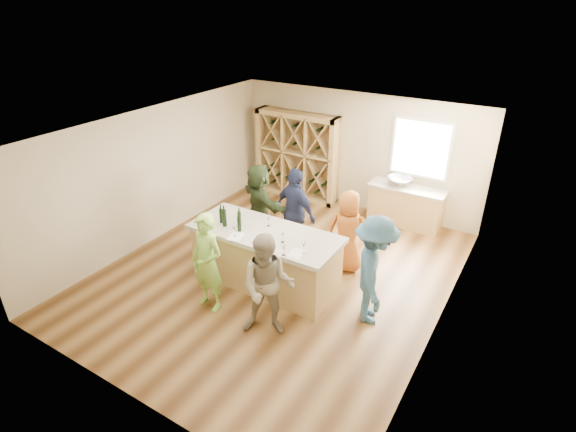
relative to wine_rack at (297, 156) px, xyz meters
The scene contains 34 objects.
floor 3.78m from the wine_rack, 65.36° to the right, with size 6.00×7.00×0.10m, color brown.
ceiling 4.00m from the wine_rack, 65.36° to the right, with size 6.00×7.00×0.10m, color white.
wall_back 1.56m from the wine_rack, 10.57° to the left, with size 6.00×0.10×2.80m, color #BEAC8A.
wall_front 6.99m from the wine_rack, 77.60° to the right, with size 6.00×0.10×2.80m, color #BEAC8A.
wall_left 3.63m from the wine_rack, 115.36° to the right, with size 0.10×7.00×2.80m, color #BEAC8A.
wall_right 5.61m from the wine_rack, 35.70° to the right, with size 0.10×7.00×2.80m, color #BEAC8A.
window_frame 3.08m from the wine_rack, ahead, with size 1.30×0.06×1.30m, color white.
window_pane 3.07m from the wine_rack, ahead, with size 1.18×0.01×1.18m, color white.
wine_rack is the anchor object (origin of this frame).
back_counter_base 2.98m from the wine_rack, ahead, with size 1.60×0.58×0.86m, color tan.
back_counter_top 2.91m from the wine_rack, ahead, with size 1.70×0.62×0.06m, color #B2A793.
sink 2.70m from the wine_rack, ahead, with size 0.54×0.54×0.19m, color silver.
faucet 2.70m from the wine_rack, ahead, with size 0.02×0.02×0.30m, color silver.
tasting_counter_base 4.00m from the wine_rack, 67.94° to the right, with size 2.60×1.00×1.00m, color tan.
tasting_counter_top 3.96m from the wine_rack, 67.94° to the right, with size 2.72×1.12×0.08m, color #B2A793.
wine_bottle_a 3.85m from the wine_rack, 80.53° to the right, with size 0.07×0.07×0.27m, color black.
wine_bottle_b 3.95m from the wine_rack, 78.79° to the right, with size 0.08×0.08×0.32m, color black.
wine_bottle_c 3.86m from the wine_rack, 75.12° to the right, with size 0.07×0.07×0.27m, color black.
wine_bottle_d 4.04m from the wine_rack, 74.14° to the right, with size 0.07×0.07×0.28m, color black.
wine_glass_a 4.23m from the wine_rack, 74.33° to the right, with size 0.07×0.07×0.19m, color white.
wine_glass_b 4.50m from the wine_rack, 67.32° to the right, with size 0.07×0.07×0.19m, color white.
wine_glass_c 4.71m from the wine_rack, 62.28° to the right, with size 0.06×0.06×0.17m, color white.
wine_glass_d 4.30m from the wine_rack, 62.96° to the right, with size 0.06×0.06×0.16m, color white.
wine_glass_e 4.63m from the wine_rack, 58.48° to the right, with size 0.08×0.08×0.20m, color white.
tasting_menu_a 4.24m from the wine_rack, 73.98° to the right, with size 0.23×0.31×0.00m, color white.
tasting_menu_b 4.40m from the wine_rack, 66.99° to the right, with size 0.22×0.30×0.00m, color white.
tasting_menu_c 4.65m from the wine_rack, 59.86° to the right, with size 0.22×0.30×0.00m, color white.
person_near_left 4.84m from the wine_rack, 77.33° to the right, with size 0.63×0.46×1.74m, color #8CC64C.
person_near_right 5.25m from the wine_rack, 64.49° to the right, with size 0.84×0.46×1.72m, color gray.
person_server 5.03m from the wine_rack, 45.84° to the right, with size 1.20×0.56×1.86m, color #335972.
person_far_mid 2.83m from the wine_rack, 60.33° to the right, with size 1.07×0.55×1.82m, color #191E38.
person_far_right 3.55m from the wine_rack, 44.16° to the right, with size 0.79×0.51×1.62m, color #994C19.
person_far_left 2.42m from the wine_rack, 78.69° to the right, with size 1.58×0.57×1.71m, color #263319.
wine_glass_f 3.75m from the wine_rack, 67.50° to the right, with size 0.07×0.07×0.18m, color white.
Camera 1 is at (3.91, -6.05, 4.87)m, focal length 28.00 mm.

